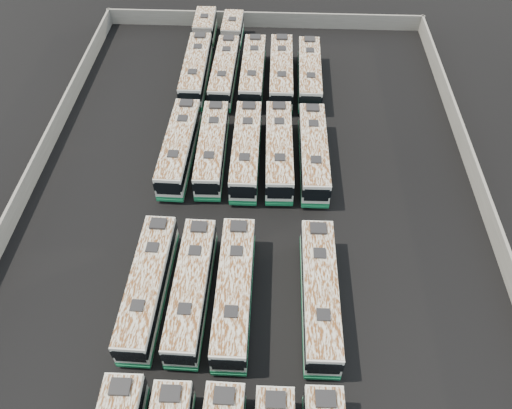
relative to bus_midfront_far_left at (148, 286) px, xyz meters
name	(u,v)px	position (x,y,z in m)	size (l,w,h in m)	color
ground	(251,216)	(7.89, 9.35, -1.82)	(140.00, 140.00, 0.00)	black
perimeter_wall	(251,209)	(7.89, 9.35, -0.72)	(45.20, 73.20, 2.20)	slate
bus_midfront_far_left	(148,286)	(0.00, 0.00, 0.00)	(2.93, 12.65, 3.55)	beige
bus_midfront_left	(192,289)	(3.56, -0.13, -0.02)	(2.86, 12.53, 3.52)	beige
bus_midfront_center	(234,291)	(7.04, -0.18, 0.04)	(2.74, 12.88, 3.63)	beige
bus_midfront_far_right	(320,293)	(13.88, -0.14, 0.05)	(2.82, 12.96, 3.65)	beige
bus_midback_far_left	(180,147)	(0.05, 16.97, 0.03)	(3.00, 12.87, 3.61)	beige
bus_midback_left	(212,148)	(3.46, 16.99, -0.02)	(2.81, 12.52, 3.52)	beige
bus_midback_center	(246,150)	(7.01, 16.81, 0.04)	(2.73, 12.84, 3.62)	beige
bus_midback_right	(279,150)	(10.39, 16.92, 0.04)	(3.02, 12.93, 3.63)	beige
bus_midback_far_right	(313,152)	(13.94, 16.75, 0.03)	(2.83, 12.82, 3.61)	beige
bus_back_far_left	(199,55)	(-0.03, 34.74, 0.04)	(2.90, 20.03, 3.63)	beige
bus_back_left	(227,57)	(3.60, 34.45, -0.01)	(3.04, 19.49, 3.53)	beige
bus_back_center	(253,71)	(7.00, 31.35, 0.00)	(2.77, 12.65, 3.56)	beige
bus_back_right	(281,72)	(10.47, 31.25, 0.05)	(2.81, 12.93, 3.64)	beige
bus_back_far_right	(309,73)	(13.93, 31.23, -0.01)	(2.77, 12.56, 3.53)	beige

